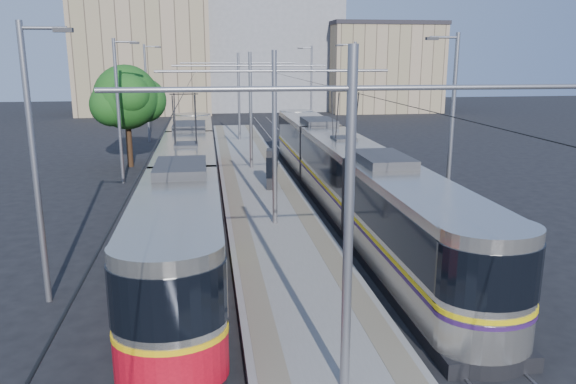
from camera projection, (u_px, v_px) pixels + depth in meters
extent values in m
plane|color=black|center=(310.00, 315.00, 15.77)|extent=(160.00, 160.00, 0.00)
cube|color=gray|center=(256.00, 180.00, 32.08)|extent=(4.00, 50.00, 0.30)
cube|color=gray|center=(230.00, 178.00, 31.84)|extent=(0.70, 50.00, 0.01)
cube|color=gray|center=(281.00, 177.00, 32.25)|extent=(0.70, 50.00, 0.01)
cube|color=gray|center=(179.00, 185.00, 31.51)|extent=(0.07, 70.00, 0.03)
cube|color=gray|center=(205.00, 184.00, 31.71)|extent=(0.07, 70.00, 0.03)
cube|color=gray|center=(305.00, 181.00, 32.52)|extent=(0.07, 70.00, 0.03)
cube|color=gray|center=(330.00, 180.00, 32.72)|extent=(0.07, 70.00, 0.03)
cube|color=black|center=(189.00, 215.00, 24.97)|extent=(2.30, 28.25, 0.40)
cube|color=#A8A59A|center=(187.00, 178.00, 24.57)|extent=(2.40, 26.65, 2.90)
cube|color=black|center=(187.00, 167.00, 24.46)|extent=(2.43, 26.65, 1.30)
cube|color=#EBB30C|center=(188.00, 187.00, 24.67)|extent=(2.43, 26.65, 0.12)
cube|color=red|center=(188.00, 198.00, 24.79)|extent=(2.42, 26.65, 1.10)
cube|color=#2D2D30|center=(186.00, 142.00, 24.20)|extent=(1.68, 3.00, 0.30)
cube|color=black|center=(342.00, 204.00, 26.79)|extent=(2.30, 29.41, 0.40)
cube|color=#B6B1A7|center=(343.00, 170.00, 26.39)|extent=(2.40, 27.81, 2.90)
cube|color=black|center=(343.00, 159.00, 26.28)|extent=(2.43, 27.81, 1.30)
cube|color=#D7B90B|center=(343.00, 178.00, 26.49)|extent=(2.43, 27.81, 0.12)
cube|color=#31164E|center=(343.00, 181.00, 26.53)|extent=(2.43, 27.81, 0.10)
cube|color=#2D2D30|center=(344.00, 136.00, 26.02)|extent=(1.68, 3.00, 0.30)
cylinder|color=gray|center=(349.00, 227.00, 11.03)|extent=(0.20, 0.20, 7.00)
cylinder|color=gray|center=(352.00, 88.00, 10.39)|extent=(9.20, 0.10, 0.10)
cylinder|color=gray|center=(275.00, 139.00, 22.56)|extent=(0.20, 0.20, 7.00)
cylinder|color=gray|center=(274.00, 71.00, 21.92)|extent=(9.20, 0.10, 0.10)
cylinder|color=gray|center=(251.00, 111.00, 34.10)|extent=(0.20, 0.20, 7.00)
cylinder|color=gray|center=(250.00, 66.00, 33.46)|extent=(9.20, 0.10, 0.10)
cylinder|color=gray|center=(239.00, 97.00, 45.64)|extent=(0.20, 0.20, 7.00)
cylinder|color=gray|center=(238.00, 63.00, 45.00)|extent=(9.20, 0.10, 0.10)
cylinder|color=black|center=(188.00, 85.00, 30.30)|extent=(0.02, 70.00, 0.02)
cylinder|color=black|center=(319.00, 84.00, 31.30)|extent=(0.02, 70.00, 0.02)
cylinder|color=gray|center=(35.00, 169.00, 15.70)|extent=(0.18, 0.18, 8.00)
cube|color=#2D2D30|center=(63.00, 30.00, 14.96)|extent=(0.50, 0.22, 0.12)
cylinder|color=gray|center=(119.00, 113.00, 31.08)|extent=(0.18, 0.18, 8.00)
cube|color=#2D2D30|center=(135.00, 43.00, 30.34)|extent=(0.50, 0.22, 0.12)
cylinder|color=gray|center=(147.00, 94.00, 46.46)|extent=(0.18, 0.18, 8.00)
cube|color=#2D2D30|center=(158.00, 47.00, 45.73)|extent=(0.50, 0.22, 0.12)
cylinder|color=gray|center=(452.00, 131.00, 23.57)|extent=(0.18, 0.18, 8.00)
cube|color=#2D2D30|center=(432.00, 39.00, 22.52)|extent=(0.50, 0.22, 0.12)
cylinder|color=gray|center=(354.00, 101.00, 38.95)|extent=(0.18, 0.18, 8.00)
cube|color=#2D2D30|center=(339.00, 45.00, 37.91)|extent=(0.50, 0.22, 0.12)
cylinder|color=gray|center=(311.00, 88.00, 54.33)|extent=(0.18, 0.18, 8.00)
cube|color=#2D2D30|center=(300.00, 48.00, 53.29)|extent=(0.50, 0.22, 0.12)
cube|color=black|center=(272.00, 169.00, 29.23)|extent=(0.67, 0.97, 2.06)
cube|color=black|center=(272.00, 166.00, 29.20)|extent=(0.71, 1.01, 1.08)
cylinder|color=#382314|center=(129.00, 146.00, 36.43)|extent=(0.37, 0.37, 2.72)
sphere|color=#174012|center=(126.00, 97.00, 35.69)|extent=(4.08, 4.08, 4.08)
sphere|color=#174012|center=(144.00, 100.00, 36.54)|extent=(2.89, 2.89, 2.89)
cube|color=#9C8469|center=(145.00, 54.00, 70.33)|extent=(16.00, 12.00, 14.50)
cube|color=gray|center=(268.00, 45.00, 76.13)|extent=(18.00, 14.00, 16.98)
cube|color=#9C8469|center=(380.00, 69.00, 73.06)|extent=(14.00, 10.00, 10.73)
cube|color=#262328|center=(382.00, 24.00, 71.73)|extent=(14.28, 10.20, 0.50)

